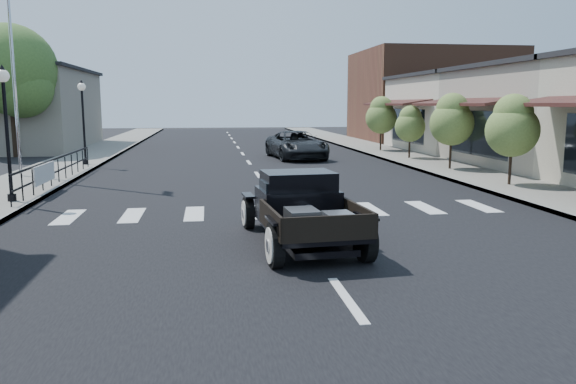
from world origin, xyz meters
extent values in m
plane|color=black|center=(0.00, 0.00, 0.00)|extent=(120.00, 120.00, 0.00)
cube|color=black|center=(0.00, 15.00, 0.01)|extent=(14.00, 80.00, 0.02)
cube|color=gray|center=(-8.50, 15.00, 0.07)|extent=(3.00, 80.00, 0.15)
cube|color=gray|center=(8.50, 15.00, 0.07)|extent=(3.00, 80.00, 0.15)
cube|color=gray|center=(-15.00, 28.00, 2.50)|extent=(10.00, 12.00, 5.00)
cube|color=beige|center=(15.00, 22.00, 2.25)|extent=(10.00, 9.00, 4.50)
cube|color=brown|center=(15.50, 32.00, 3.50)|extent=(11.00, 10.00, 7.00)
cylinder|color=silver|center=(-9.20, 12.00, 5.87)|extent=(0.12, 0.12, 11.45)
imported|color=black|center=(2.66, 18.66, 0.74)|extent=(3.00, 5.53, 1.47)
camera|label=1|loc=(-2.01, -10.80, 2.90)|focal=35.00mm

